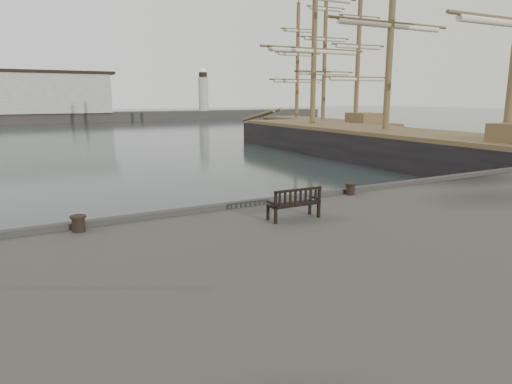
# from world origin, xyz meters

# --- Properties ---
(ground) EXTENTS (400.00, 400.00, 0.00)m
(ground) POSITION_xyz_m (0.00, 0.00, 0.00)
(ground) COLOR black
(ground) RESTS_ON ground
(breakwater) EXTENTS (140.00, 9.50, 12.20)m
(breakwater) POSITION_xyz_m (-4.56, 92.00, 4.30)
(breakwater) COLOR #383530
(breakwater) RESTS_ON ground
(bench) EXTENTS (1.70, 0.63, 0.97)m
(bench) POSITION_xyz_m (0.99, -2.44, 1.87)
(bench) COLOR black
(bench) RESTS_ON quay
(bollard_left) EXTENTS (0.46, 0.46, 0.47)m
(bollard_left) POSITION_xyz_m (-5.12, -0.58, 1.79)
(bollard_left) COLOR black
(bollard_left) RESTS_ON quay
(bollard_right) EXTENTS (0.50, 0.50, 0.45)m
(bollard_right) POSITION_xyz_m (4.97, -0.50, 1.79)
(bollard_right) COLOR black
(bollard_right) RESTS_ON quay
(tall_ship_main) EXTENTS (9.18, 39.26, 29.26)m
(tall_ship_main) POSITION_xyz_m (21.79, 14.56, 0.74)
(tall_ship_main) COLOR black
(tall_ship_main) RESTS_ON ground
(tall_ship_far) EXTENTS (7.81, 25.63, 21.63)m
(tall_ship_far) POSITION_xyz_m (30.23, 34.14, 0.73)
(tall_ship_far) COLOR black
(tall_ship_far) RESTS_ON ground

